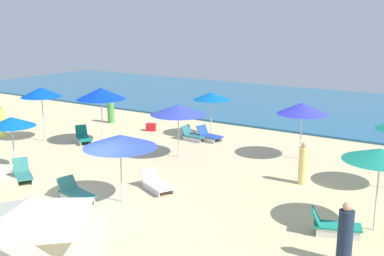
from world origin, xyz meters
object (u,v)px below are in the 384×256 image
at_px(lounge_chair_7_0, 334,226).
at_px(lounge_chair_8_0, 209,135).
at_px(lounge_chair_4_1, 157,184).
at_px(umbrella_5, 11,122).
at_px(umbrella_3, 101,94).
at_px(beachgoer_1, 303,165).
at_px(lounge_chair_8_1, 193,135).
at_px(umbrella_1, 41,92).
at_px(beachgoer_2, 345,236).
at_px(umbrella_7, 381,155).
at_px(lounge_chair_3_0, 83,137).
at_px(umbrella_8, 211,96).
at_px(beachgoer_3, 111,111).
at_px(umbrella_2, 302,108).
at_px(umbrella_6, 178,110).
at_px(cabana_2, 34,254).
at_px(beachgoer_0, 2,122).
at_px(cooler_box_0, 151,127).
at_px(umbrella_4, 120,141).
at_px(lounge_chair_5_0, 22,174).
at_px(lounge_chair_4_0, 75,193).

bearing_deg(lounge_chair_7_0, lounge_chair_8_0, 30.33).
xyz_separation_m(lounge_chair_4_1, umbrella_5, (-5.95, -1.46, 1.82)).
relative_size(umbrella_3, beachgoer_1, 1.75).
distance_m(lounge_chair_8_1, beachgoer_1, 7.59).
bearing_deg(umbrella_1, lounge_chair_7_0, -9.51).
bearing_deg(beachgoer_2, umbrella_7, -49.64).
relative_size(lounge_chair_3_0, umbrella_8, 0.64).
distance_m(lounge_chair_4_1, beachgoer_3, 11.75).
distance_m(lounge_chair_3_0, beachgoer_3, 4.60).
relative_size(umbrella_2, umbrella_7, 1.01).
xyz_separation_m(umbrella_3, umbrella_5, (0.05, -5.02, -0.45)).
height_order(umbrella_6, beachgoer_1, umbrella_6).
xyz_separation_m(cabana_2, lounge_chair_8_1, (-5.06, 13.72, -1.03)).
bearing_deg(beachgoer_0, umbrella_5, 67.11).
distance_m(lounge_chair_3_0, lounge_chair_4_1, 7.83).
bearing_deg(umbrella_7, lounge_chair_4_1, -173.53).
xyz_separation_m(umbrella_1, umbrella_3, (2.87, 1.14, 0.03)).
distance_m(umbrella_2, cooler_box_0, 8.94).
height_order(umbrella_7, beachgoer_0, umbrella_7).
relative_size(lounge_chair_3_0, lounge_chair_8_0, 1.09).
distance_m(umbrella_6, lounge_chair_8_1, 3.58).
xyz_separation_m(cabana_2, beachgoer_0, (-13.65, 8.90, -0.50)).
height_order(umbrella_4, beachgoer_2, umbrella_4).
relative_size(beachgoer_0, beachgoer_1, 1.06).
distance_m(umbrella_7, umbrella_8, 11.94).
bearing_deg(cooler_box_0, lounge_chair_4_1, -75.01).
height_order(umbrella_8, beachgoer_1, umbrella_8).
bearing_deg(umbrella_4, cabana_2, -65.11).
bearing_deg(umbrella_8, lounge_chair_8_1, -107.02).
xyz_separation_m(lounge_chair_5_0, cooler_box_0, (-1.02, 9.11, -0.07)).
xyz_separation_m(lounge_chair_4_1, umbrella_6, (-1.71, 3.81, 1.89)).
distance_m(umbrella_2, umbrella_8, 5.43).
bearing_deg(umbrella_6, umbrella_3, -176.62).
bearing_deg(umbrella_5, umbrella_2, 42.25).
bearing_deg(lounge_chair_3_0, lounge_chair_5_0, -123.53).
bearing_deg(cabana_2, lounge_chair_7_0, 63.74).
bearing_deg(lounge_chair_8_0, umbrella_4, -157.78).
bearing_deg(umbrella_3, beachgoer_3, 128.18).
bearing_deg(umbrella_2, beachgoer_0, -161.77).
xyz_separation_m(umbrella_3, lounge_chair_5_0, (1.18, -5.55, -2.23)).
relative_size(umbrella_6, beachgoer_1, 1.54).
xyz_separation_m(umbrella_6, lounge_chair_7_0, (8.08, -3.95, -1.85)).
xyz_separation_m(umbrella_1, beachgoer_0, (-2.51, -0.58, -1.68)).
distance_m(lounge_chair_3_0, lounge_chair_4_0, 7.85).
height_order(umbrella_2, umbrella_8, umbrella_2).
bearing_deg(beachgoer_2, umbrella_8, 0.09).
distance_m(lounge_chair_4_1, beachgoer_1, 5.41).
bearing_deg(umbrella_6, beachgoer_3, 153.66).
bearing_deg(umbrella_2, lounge_chair_8_1, 178.58).
height_order(umbrella_5, lounge_chair_8_1, umbrella_5).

